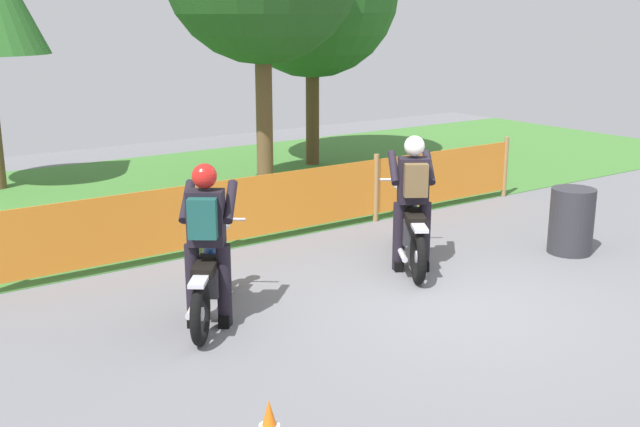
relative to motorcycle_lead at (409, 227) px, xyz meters
The scene contains 8 objects.
ground 1.37m from the motorcycle_lead, 112.78° to the right, with size 24.00×24.00×0.02m, color slate.
grass_verge 5.49m from the motorcycle_lead, 95.18° to the left, with size 24.00×7.21×0.01m, color #427A33.
barrier_fence 1.91m from the motorcycle_lead, 105.01° to the left, with size 8.77×0.08×1.05m.
motorcycle_lead is the anchor object (origin of this frame).
motorcycle_trailing 2.87m from the motorcycle_lead, behind, with size 1.27×1.64×0.93m.
rider_lead 0.52m from the motorcycle_lead, 121.95° to the right, with size 0.72×0.79×1.69m.
rider_trailing 3.04m from the motorcycle_lead, behind, with size 0.73×0.78×1.69m.
spare_drum 2.27m from the motorcycle_lead, 23.23° to the right, with size 0.58×0.58×0.88m, color #2D2D33.
Camera 1 is at (-5.72, -5.76, 3.11)m, focal length 42.50 mm.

